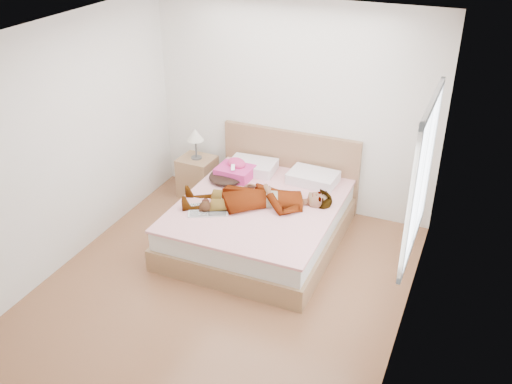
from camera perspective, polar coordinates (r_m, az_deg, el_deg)
ground at (r=6.05m, az=-3.21°, el=-9.41°), size 4.00×4.00×0.00m
woman at (r=6.40m, az=0.22°, el=-0.27°), size 1.82×1.25×0.23m
hair at (r=7.01m, az=-2.64°, el=1.72°), size 0.54×0.64×0.09m
phone at (r=6.88m, az=-2.32°, el=2.46°), size 0.08×0.10×0.05m
room_shell at (r=5.07m, az=16.21°, el=1.43°), size 4.00×4.00×4.00m
bed at (r=6.67m, az=0.63°, el=-2.50°), size 1.80×2.08×1.00m
towel at (r=7.02m, az=-2.08°, el=2.20°), size 0.44×0.38×0.23m
magazine at (r=6.34m, az=-4.82°, el=-1.80°), size 0.52×0.46×0.03m
coffee_mug at (r=6.41m, az=-3.07°, el=-1.01°), size 0.12×0.10×0.09m
plush_toy at (r=6.33m, az=-5.11°, el=-1.37°), size 0.18×0.23×0.11m
nightstand at (r=7.60m, az=-5.88°, el=1.83°), size 0.46×0.41×0.96m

